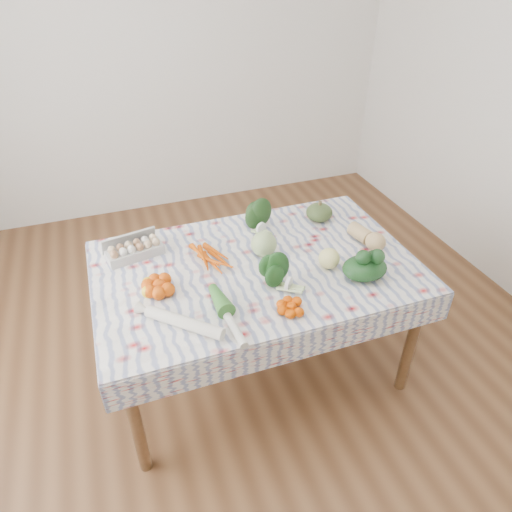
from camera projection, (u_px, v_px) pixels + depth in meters
ground at (256, 364)px, 2.82m from camera, size 4.50×4.50×0.00m
wall_back at (164, 50)px, 3.75m from camera, size 4.00×0.04×2.80m
dining_table at (256, 278)px, 2.43m from camera, size 1.60×1.00×0.75m
tablecloth at (256, 266)px, 2.39m from camera, size 1.66×1.06×0.01m
egg_carton at (135, 251)px, 2.42m from camera, size 0.31×0.18×0.08m
carrot_bunch at (211, 261)px, 2.38m from camera, size 0.25×0.23×0.04m
kale_bunch at (255, 219)px, 2.62m from camera, size 0.22×0.20×0.15m
kabocha_squash at (319, 212)px, 2.73m from camera, size 0.18×0.18×0.10m
cabbage at (264, 244)px, 2.42m from camera, size 0.14×0.14×0.14m
butternut_squash at (367, 235)px, 2.52m from camera, size 0.16×0.25×0.11m
orange_cluster at (159, 286)px, 2.19m from camera, size 0.22×0.22×0.07m
broccoli at (278, 277)px, 2.20m from camera, size 0.24×0.24×0.12m
mandarin_cluster at (291, 306)px, 2.08m from camera, size 0.20×0.20×0.05m
grapefruit at (329, 258)px, 2.34m from camera, size 0.13×0.13×0.11m
spinach_bag at (365, 268)px, 2.28m from camera, size 0.27×0.24×0.10m
daikon at (184, 322)px, 1.99m from camera, size 0.33×0.31×0.06m
leek at (228, 317)px, 2.03m from camera, size 0.07×0.38×0.04m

